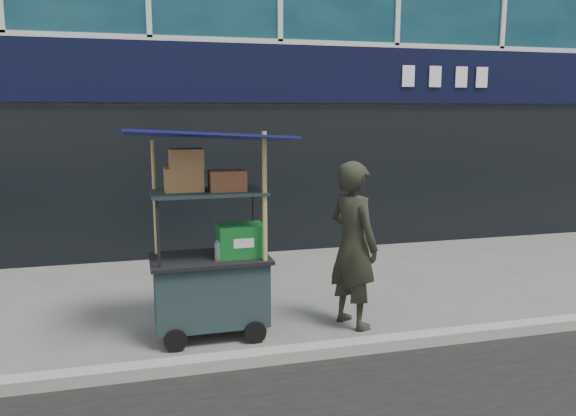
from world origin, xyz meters
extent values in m
plane|color=#5E5E5A|center=(0.00, 0.00, 0.00)|extent=(80.00, 80.00, 0.00)
cube|color=#979890|center=(0.00, -0.20, 0.06)|extent=(80.00, 0.18, 0.12)
cube|color=black|center=(0.00, 3.86, 2.90)|extent=(15.68, 0.06, 0.90)
cube|color=black|center=(0.00, 3.90, 1.20)|extent=(15.68, 0.04, 2.40)
cube|color=#19282B|center=(-1.56, 0.62, 0.47)|extent=(1.14, 0.68, 0.66)
cylinder|color=black|center=(-1.96, 0.27, 0.11)|extent=(0.23, 0.05, 0.23)
cylinder|color=black|center=(-1.16, 0.28, 0.11)|extent=(0.23, 0.05, 0.23)
cube|color=black|center=(-1.56, 0.62, 0.82)|extent=(1.22, 0.75, 0.04)
cylinder|color=black|center=(-2.08, 0.33, 1.16)|extent=(0.03, 0.03, 0.71)
cylinder|color=black|center=(-1.04, 0.34, 1.16)|extent=(0.03, 0.03, 0.71)
cylinder|color=black|center=(-2.09, 0.90, 1.16)|extent=(0.03, 0.03, 0.71)
cylinder|color=black|center=(-1.04, 0.91, 1.16)|extent=(0.03, 0.03, 0.71)
cube|color=#19282B|center=(-1.56, 0.62, 1.51)|extent=(1.14, 0.68, 0.03)
cylinder|color=#A78D4B|center=(-1.04, 0.34, 1.07)|extent=(0.05, 0.05, 2.13)
cylinder|color=#A78D4B|center=(-2.09, 0.90, 1.02)|extent=(0.04, 0.04, 2.04)
cube|color=#0C1445|center=(-1.56, 0.62, 2.08)|extent=(1.63, 1.15, 0.19)
cube|color=#0F5F1F|center=(-1.24, 0.58, 1.01)|extent=(0.48, 0.34, 0.33)
cylinder|color=silver|center=(-1.50, 0.43, 0.94)|extent=(0.06, 0.06, 0.19)
cylinder|color=blue|center=(-1.50, 0.43, 1.04)|extent=(0.03, 0.03, 0.02)
cube|color=olive|center=(-1.80, 0.67, 1.65)|extent=(0.38, 0.29, 0.24)
cube|color=olive|center=(-1.37, 0.58, 1.63)|extent=(0.36, 0.27, 0.21)
cube|color=olive|center=(-1.77, 0.65, 1.86)|extent=(0.33, 0.25, 0.19)
imported|color=#26281D|center=(-0.03, 0.49, 0.91)|extent=(0.65, 0.77, 1.81)
camera|label=1|loc=(-2.20, -5.01, 2.33)|focal=35.00mm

